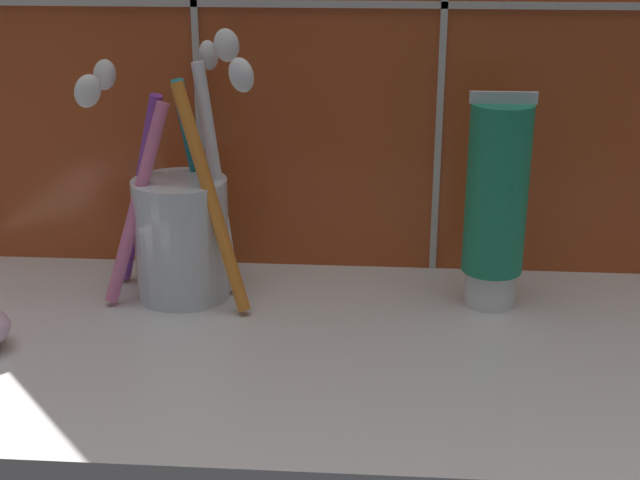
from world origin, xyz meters
The scene contains 3 objects.
sink_counter centered at (0.00, 0.00, 1.00)cm, with size 71.40×28.10×2.00cm, color silver.
toothbrush_cup centered at (-16.36, 7.20, 7.40)cm, with size 13.07×10.99×19.04cm.
toothpaste_tube centered at (5.50, 7.15, 9.50)cm, with size 4.42×4.21×15.11cm.
Camera 1 is at (-2.25, -51.34, 28.09)cm, focal length 50.00 mm.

